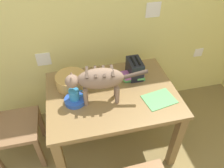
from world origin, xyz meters
The scene contains 10 objects.
wall_rear centered at (0.00, 2.24, 1.25)m, with size 4.28×0.11×2.50m.
dining_table centered at (0.12, 1.62, 0.63)m, with size 1.12×0.82×0.73m.
cat centered at (-0.01, 1.55, 0.95)m, with size 0.64×0.19×0.32m.
saucer_bowl centered at (-0.20, 1.58, 0.75)m, with size 0.17×0.17×0.04m, color #2A51B1.
coffee_mug centered at (-0.20, 1.58, 0.82)m, with size 0.13×0.08×0.09m.
magazine centered at (0.49, 1.45, 0.73)m, with size 0.26×0.19×0.01m, color #58A85E.
book_stack centered at (0.35, 1.77, 0.76)m, with size 0.22×0.15×0.06m.
wicker_basket centered at (-0.21, 1.80, 0.79)m, with size 0.27×0.27×0.11m.
toaster centered at (0.38, 1.80, 0.82)m, with size 0.12×0.20×0.18m.
wooden_chair_near centered at (-0.82, 1.69, 0.45)m, with size 0.42×0.42×0.92m.
Camera 1 is at (-0.19, 0.28, 2.04)m, focal length 35.00 mm.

